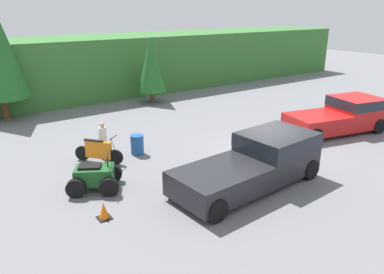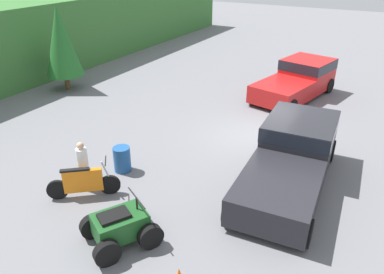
% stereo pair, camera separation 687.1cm
% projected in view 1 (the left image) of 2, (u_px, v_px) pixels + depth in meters
% --- Properties ---
extents(ground_plane, '(80.00, 80.00, 0.00)m').
position_uv_depth(ground_plane, '(263.00, 154.00, 16.65)').
color(ground_plane, slate).
extents(hillside_backdrop, '(44.00, 6.00, 4.19)m').
position_uv_depth(hillside_backdrop, '(112.00, 64.00, 28.33)').
color(hillside_backdrop, '#387033').
rests_on(hillside_backdrop, ground_plane).
extents(tree_mid_left, '(1.94, 1.94, 4.40)m').
position_uv_depth(tree_mid_left, '(151.00, 65.00, 24.86)').
color(tree_mid_left, brown).
rests_on(tree_mid_left, ground_plane).
extents(pickup_truck_red, '(5.46, 3.32, 1.75)m').
position_uv_depth(pickup_truck_red, '(343.00, 114.00, 19.50)').
color(pickup_truck_red, red).
rests_on(pickup_truck_red, ground_plane).
extents(pickup_truck_second, '(5.97, 2.68, 1.75)m').
position_uv_depth(pickup_truck_second, '(258.00, 160.00, 13.68)').
color(pickup_truck_second, '#232328').
rests_on(pickup_truck_second, ground_plane).
extents(dirt_bike, '(1.47, 1.77, 1.20)m').
position_uv_depth(dirt_bike, '(99.00, 151.00, 15.66)').
color(dirt_bike, black).
rests_on(dirt_bike, ground_plane).
extents(quad_atv, '(2.24, 2.07, 1.23)m').
position_uv_depth(quad_atv, '(95.00, 177.00, 13.33)').
color(quad_atv, black).
rests_on(quad_atv, ground_plane).
extents(rider_person, '(0.46, 0.46, 1.63)m').
position_uv_depth(rider_person, '(103.00, 139.00, 15.94)').
color(rider_person, brown).
rests_on(rider_person, ground_plane).
extents(traffic_cone, '(0.42, 0.42, 0.55)m').
position_uv_depth(traffic_cone, '(104.00, 211.00, 11.53)').
color(traffic_cone, black).
rests_on(traffic_cone, ground_plane).
extents(steel_barrel, '(0.58, 0.58, 0.88)m').
position_uv_depth(steel_barrel, '(137.00, 145.00, 16.58)').
color(steel_barrel, '#1E5193').
rests_on(steel_barrel, ground_plane).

